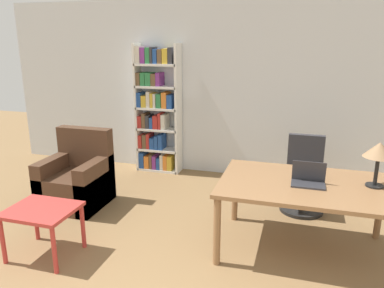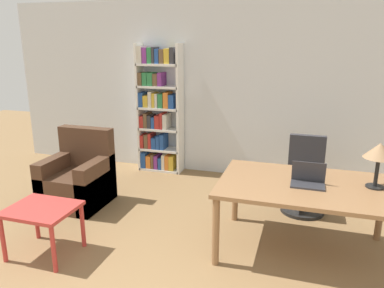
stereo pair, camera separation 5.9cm
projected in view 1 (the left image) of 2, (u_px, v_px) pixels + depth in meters
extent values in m
cube|color=silver|center=(243.00, 90.00, 5.69)|extent=(8.00, 0.06, 2.70)
cube|color=olive|center=(307.00, 185.00, 3.68)|extent=(1.69, 1.09, 0.04)
cylinder|color=olive|center=(217.00, 231.00, 3.54)|extent=(0.07, 0.07, 0.70)
cylinder|color=olive|center=(235.00, 192.00, 4.44)|extent=(0.07, 0.07, 0.70)
cylinder|color=olive|center=(380.00, 209.00, 4.01)|extent=(0.07, 0.07, 0.70)
cube|color=#2D2D33|center=(308.00, 185.00, 3.62)|extent=(0.32, 0.21, 0.02)
cube|color=#2D2D33|center=(309.00, 171.00, 3.67)|extent=(0.32, 0.04, 0.20)
cube|color=navy|center=(309.00, 171.00, 3.67)|extent=(0.29, 0.04, 0.18)
cylinder|color=black|center=(374.00, 186.00, 3.60)|extent=(0.17, 0.17, 0.01)
cylinder|color=black|center=(376.00, 171.00, 3.56)|extent=(0.04, 0.04, 0.28)
cone|color=#93704C|center=(379.00, 150.00, 3.50)|extent=(0.29, 0.29, 0.14)
cylinder|color=black|center=(301.00, 209.00, 4.76)|extent=(0.54, 0.54, 0.04)
cylinder|color=#262626|center=(302.00, 195.00, 4.71)|extent=(0.06, 0.06, 0.33)
cube|color=#2D2D33|center=(304.00, 179.00, 4.65)|extent=(0.47, 0.47, 0.10)
cube|color=#2D2D33|center=(306.00, 153.00, 4.75)|extent=(0.44, 0.08, 0.48)
cube|color=#B2332D|center=(41.00, 210.00, 3.65)|extent=(0.65, 0.54, 0.04)
cylinder|color=#B2332D|center=(3.00, 241.00, 3.58)|extent=(0.04, 0.04, 0.47)
cylinder|color=#B2332D|center=(54.00, 250.00, 3.43)|extent=(0.04, 0.04, 0.47)
cylinder|color=#B2332D|center=(36.00, 219.00, 4.02)|extent=(0.04, 0.04, 0.47)
cylinder|color=#B2332D|center=(83.00, 226.00, 3.86)|extent=(0.04, 0.04, 0.47)
cube|color=#472D1E|center=(76.00, 189.00, 4.87)|extent=(0.76, 0.75, 0.44)
cube|color=#472D1E|center=(85.00, 147.00, 5.02)|extent=(0.76, 0.16, 0.53)
cube|color=#472D1E|center=(56.00, 180.00, 4.93)|extent=(0.16, 0.75, 0.63)
cube|color=#472D1E|center=(96.00, 185.00, 4.77)|extent=(0.16, 0.75, 0.63)
cube|color=white|center=(139.00, 108.00, 6.06)|extent=(0.04, 0.28, 2.05)
cube|color=white|center=(178.00, 110.00, 5.88)|extent=(0.04, 0.28, 2.05)
cube|color=white|center=(160.00, 169.00, 6.24)|extent=(0.68, 0.28, 0.04)
cube|color=#234C99|center=(144.00, 159.00, 6.28)|extent=(0.08, 0.24, 0.26)
cube|color=orange|center=(149.00, 161.00, 6.26)|extent=(0.08, 0.24, 0.21)
cube|color=brown|center=(153.00, 160.00, 6.24)|extent=(0.04, 0.24, 0.24)
cube|color=#7F338C|center=(156.00, 161.00, 6.22)|extent=(0.06, 0.24, 0.22)
cube|color=#234C99|center=(160.00, 162.00, 6.21)|extent=(0.06, 0.24, 0.19)
cube|color=silver|center=(164.00, 161.00, 6.18)|extent=(0.05, 0.24, 0.25)
cube|color=orange|center=(167.00, 162.00, 6.17)|extent=(0.06, 0.24, 0.24)
cube|color=gold|center=(171.00, 162.00, 6.15)|extent=(0.08, 0.24, 0.24)
cube|color=white|center=(159.00, 149.00, 6.15)|extent=(0.68, 0.28, 0.04)
cube|color=#B72D28|center=(143.00, 141.00, 6.19)|extent=(0.06, 0.24, 0.21)
cube|color=brown|center=(147.00, 141.00, 6.17)|extent=(0.07, 0.24, 0.23)
cube|color=#B72D28|center=(150.00, 140.00, 6.15)|extent=(0.05, 0.24, 0.24)
cube|color=#234C99|center=(154.00, 142.00, 6.14)|extent=(0.08, 0.24, 0.18)
cube|color=#234C99|center=(158.00, 142.00, 6.12)|extent=(0.06, 0.24, 0.22)
cube|color=#234C99|center=(162.00, 141.00, 6.09)|extent=(0.06, 0.24, 0.24)
cube|color=white|center=(159.00, 129.00, 6.06)|extent=(0.68, 0.28, 0.04)
cube|color=#B72D28|center=(142.00, 121.00, 6.10)|extent=(0.07, 0.24, 0.19)
cube|color=brown|center=(146.00, 120.00, 6.08)|extent=(0.06, 0.24, 0.24)
cube|color=#333338|center=(150.00, 121.00, 6.06)|extent=(0.06, 0.24, 0.21)
cube|color=#234C99|center=(153.00, 122.00, 6.05)|extent=(0.05, 0.24, 0.18)
cube|color=#B72D28|center=(157.00, 121.00, 6.03)|extent=(0.08, 0.24, 0.21)
cube|color=#B72D28|center=(161.00, 120.00, 6.00)|extent=(0.04, 0.24, 0.26)
cube|color=silver|center=(165.00, 121.00, 5.99)|extent=(0.07, 0.24, 0.23)
cube|color=white|center=(158.00, 108.00, 5.96)|extent=(0.68, 0.28, 0.04)
cube|color=#234C99|center=(141.00, 99.00, 6.01)|extent=(0.07, 0.24, 0.23)
cube|color=gold|center=(146.00, 101.00, 5.99)|extent=(0.08, 0.24, 0.18)
cube|color=silver|center=(150.00, 99.00, 5.96)|extent=(0.06, 0.24, 0.25)
cube|color=gold|center=(154.00, 100.00, 5.95)|extent=(0.05, 0.24, 0.23)
cube|color=silver|center=(157.00, 100.00, 5.93)|extent=(0.04, 0.24, 0.22)
cube|color=#2D7F47|center=(161.00, 100.00, 5.92)|extent=(0.08, 0.24, 0.22)
cube|color=orange|center=(166.00, 100.00, 5.89)|extent=(0.08, 0.24, 0.25)
cube|color=#234C99|center=(171.00, 101.00, 5.87)|extent=(0.08, 0.24, 0.21)
cube|color=white|center=(158.00, 87.00, 5.87)|extent=(0.68, 0.28, 0.04)
cube|color=brown|center=(140.00, 79.00, 5.92)|extent=(0.07, 0.24, 0.20)
cube|color=#2D7F47|center=(145.00, 79.00, 5.90)|extent=(0.08, 0.24, 0.20)
cube|color=#2D7F47|center=(150.00, 79.00, 5.87)|extent=(0.09, 0.24, 0.20)
cube|color=brown|center=(156.00, 80.00, 5.85)|extent=(0.08, 0.24, 0.19)
cube|color=#7F338C|center=(160.00, 79.00, 5.83)|extent=(0.06, 0.24, 0.21)
cube|color=white|center=(157.00, 65.00, 5.78)|extent=(0.68, 0.28, 0.04)
cube|color=silver|center=(140.00, 55.00, 5.82)|extent=(0.08, 0.24, 0.26)
cube|color=#7F338C|center=(145.00, 55.00, 5.80)|extent=(0.08, 0.24, 0.23)
cube|color=#2D7F47|center=(150.00, 55.00, 5.77)|extent=(0.07, 0.24, 0.24)
cube|color=#333338|center=(153.00, 55.00, 5.76)|extent=(0.04, 0.24, 0.25)
cube|color=#234C99|center=(157.00, 56.00, 5.74)|extent=(0.06, 0.24, 0.22)
cube|color=brown|center=(162.00, 56.00, 5.72)|extent=(0.07, 0.24, 0.22)
cube|color=gold|center=(167.00, 56.00, 5.70)|extent=(0.09, 0.24, 0.22)
cube|color=#333338|center=(172.00, 56.00, 5.67)|extent=(0.07, 0.24, 0.24)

